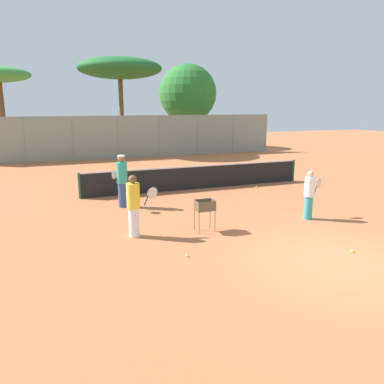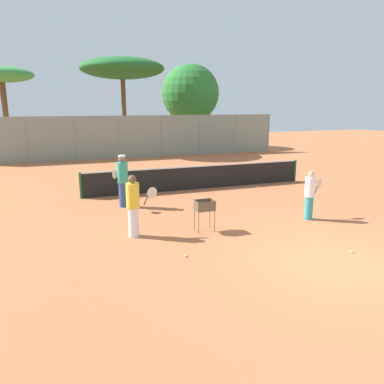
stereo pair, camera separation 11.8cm
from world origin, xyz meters
name	(u,v)px [view 1 (the left image)]	position (x,y,z in m)	size (l,w,h in m)	color
ground_plane	(335,263)	(0.00, 0.00, 0.00)	(80.00, 80.00, 0.00)	#B7663D
tennis_net	(198,177)	(0.00, 8.79, 0.56)	(10.38, 0.10, 1.07)	#26592D
back_fence	(139,137)	(0.00, 20.16, 1.50)	(21.36, 0.08, 3.00)	gray
tree_0	(188,93)	(5.85, 25.69, 4.74)	(5.11, 5.11, 7.30)	brown
tree_1	(120,69)	(-0.70, 22.69, 6.37)	(6.29, 6.29, 7.19)	brown
player_white_outfit	(309,194)	(1.70, 3.20, 0.84)	(0.86, 0.41, 1.62)	teal
player_red_cap	(134,205)	(-4.06, 3.58, 0.92)	(0.93, 0.37, 1.80)	white
player_yellow_shirt	(122,180)	(-3.76, 6.94, 1.00)	(0.70, 0.80, 1.93)	#334C8C
ball_cart	(204,208)	(-2.01, 3.31, 0.72)	(0.56, 0.41, 0.95)	brown
tennis_ball_0	(187,256)	(-3.18, 1.63, 0.03)	(0.07, 0.07, 0.07)	#D1E54C
tennis_ball_1	(256,187)	(2.63, 8.08, 0.03)	(0.07, 0.07, 0.07)	#D1E54C
tennis_ball_3	(352,251)	(0.90, 0.39, 0.03)	(0.07, 0.07, 0.07)	#D1E54C
parked_car	(86,144)	(-3.26, 24.83, 0.66)	(4.20, 1.70, 1.60)	white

